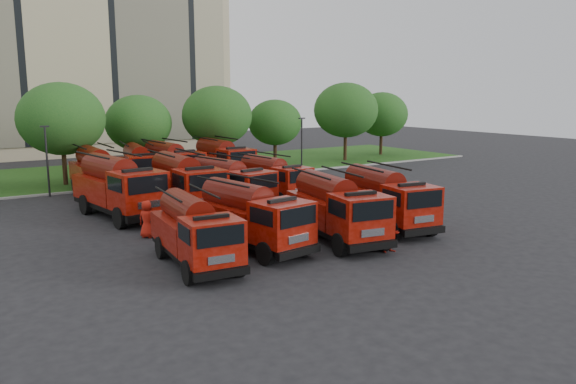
% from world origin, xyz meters
% --- Properties ---
extents(ground, '(140.00, 140.00, 0.00)m').
position_xyz_m(ground, '(0.00, 0.00, 0.00)').
color(ground, black).
rests_on(ground, ground).
extents(lawn, '(70.00, 16.00, 0.12)m').
position_xyz_m(lawn, '(0.00, 26.00, 0.06)').
color(lawn, '#154312').
rests_on(lawn, ground).
extents(curb, '(70.00, 0.30, 0.14)m').
position_xyz_m(curb, '(0.00, 17.90, 0.07)').
color(curb, gray).
rests_on(curb, ground).
extents(apartment_building, '(30.00, 14.18, 25.00)m').
position_xyz_m(apartment_building, '(2.00, 47.94, 12.50)').
color(apartment_building, tan).
rests_on(apartment_building, ground).
extents(tree_2, '(6.72, 6.72, 8.22)m').
position_xyz_m(tree_2, '(-8.00, 21.50, 5.35)').
color(tree_2, '#382314').
rests_on(tree_2, ground).
extents(tree_3, '(5.88, 5.88, 7.19)m').
position_xyz_m(tree_3, '(-1.00, 24.00, 4.68)').
color(tree_3, '#382314').
rests_on(tree_3, ground).
extents(tree_4, '(6.55, 6.55, 8.01)m').
position_xyz_m(tree_4, '(6.00, 22.50, 5.22)').
color(tree_4, '#382314').
rests_on(tree_4, ground).
extents(tree_5, '(5.46, 5.46, 6.68)m').
position_xyz_m(tree_5, '(13.00, 23.50, 4.35)').
color(tree_5, '#382314').
rests_on(tree_5, ground).
extents(tree_6, '(6.89, 6.89, 8.42)m').
position_xyz_m(tree_6, '(21.00, 22.00, 5.49)').
color(tree_6, '#382314').
rests_on(tree_6, ground).
extents(tree_7, '(6.05, 6.05, 7.39)m').
position_xyz_m(tree_7, '(28.00, 24.00, 4.82)').
color(tree_7, '#382314').
rests_on(tree_7, ground).
extents(lamp_post_0, '(0.60, 0.25, 5.11)m').
position_xyz_m(lamp_post_0, '(-10.00, 17.20, 2.90)').
color(lamp_post_0, black).
rests_on(lamp_post_0, ground).
extents(lamp_post_1, '(0.60, 0.25, 5.11)m').
position_xyz_m(lamp_post_1, '(12.00, 17.20, 2.90)').
color(lamp_post_1, black).
rests_on(lamp_post_1, ground).
extents(fire_truck_0, '(2.88, 6.75, 2.99)m').
position_xyz_m(fire_truck_0, '(-7.76, -3.42, 1.51)').
color(fire_truck_0, black).
rests_on(fire_truck_0, ground).
extents(fire_truck_1, '(3.37, 7.23, 3.17)m').
position_xyz_m(fire_truck_1, '(-4.47, -2.52, 1.59)').
color(fire_truck_1, black).
rests_on(fire_truck_1, ground).
extents(fire_truck_2, '(3.62, 7.50, 3.27)m').
position_xyz_m(fire_truck_2, '(-0.09, -3.51, 1.65)').
color(fire_truck_2, black).
rests_on(fire_truck_2, ground).
extents(fire_truck_3, '(3.51, 7.41, 3.24)m').
position_xyz_m(fire_truck_3, '(3.87, -2.84, 1.63)').
color(fire_truck_3, black).
rests_on(fire_truck_3, ground).
extents(fire_truck_4, '(3.82, 8.28, 3.63)m').
position_xyz_m(fire_truck_4, '(-7.70, 7.94, 1.83)').
color(fire_truck_4, black).
rests_on(fire_truck_4, ground).
extents(fire_truck_5, '(2.96, 7.86, 3.56)m').
position_xyz_m(fire_truck_5, '(-3.85, 7.17, 1.79)').
color(fire_truck_5, black).
rests_on(fire_truck_5, ground).
extents(fire_truck_6, '(3.65, 7.41, 3.23)m').
position_xyz_m(fire_truck_6, '(-1.15, 6.28, 1.63)').
color(fire_truck_6, black).
rests_on(fire_truck_6, ground).
extents(fire_truck_7, '(2.88, 6.76, 2.99)m').
position_xyz_m(fire_truck_7, '(2.89, 7.51, 1.51)').
color(fire_truck_7, black).
rests_on(fire_truck_7, ground).
extents(fire_truck_8, '(2.90, 7.61, 3.44)m').
position_xyz_m(fire_truck_8, '(-6.87, 15.90, 1.73)').
color(fire_truck_8, black).
rests_on(fire_truck_8, ground).
extents(fire_truck_9, '(3.62, 7.61, 3.33)m').
position_xyz_m(fire_truck_9, '(-3.26, 17.46, 1.67)').
color(fire_truck_9, black).
rests_on(fire_truck_9, ground).
extents(fire_truck_10, '(3.21, 7.70, 3.43)m').
position_xyz_m(fire_truck_10, '(-0.68, 17.41, 1.72)').
color(fire_truck_10, black).
rests_on(fire_truck_10, ground).
extents(fire_truck_11, '(2.90, 7.63, 3.45)m').
position_xyz_m(fire_truck_11, '(3.80, 17.23, 1.74)').
color(fire_truck_11, black).
rests_on(fire_truck_11, ground).
extents(firefighter_0, '(0.68, 0.52, 1.77)m').
position_xyz_m(firefighter_0, '(1.94, -3.49, 0.00)').
color(firefighter_0, '#A5170C').
rests_on(firefighter_0, ground).
extents(firefighter_1, '(0.86, 0.51, 1.70)m').
position_xyz_m(firefighter_1, '(0.81, -6.65, 0.00)').
color(firefighter_1, '#A5170C').
rests_on(firefighter_1, ground).
extents(firefighter_2, '(1.00, 1.26, 1.87)m').
position_xyz_m(firefighter_2, '(7.73, -0.64, 0.00)').
color(firefighter_2, '#A5170C').
rests_on(firefighter_2, ground).
extents(firefighter_3, '(1.19, 0.98, 1.64)m').
position_xyz_m(firefighter_3, '(6.65, -1.10, 0.00)').
color(firefighter_3, black).
rests_on(firefighter_3, ground).
extents(firefighter_4, '(1.10, 1.13, 1.95)m').
position_xyz_m(firefighter_4, '(-7.93, 2.27, 0.00)').
color(firefighter_4, '#A5170C').
rests_on(firefighter_4, ground).
extents(firefighter_5, '(1.91, 1.22, 1.91)m').
position_xyz_m(firefighter_5, '(4.34, 4.48, 0.00)').
color(firefighter_5, '#A5170C').
rests_on(firefighter_5, ground).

